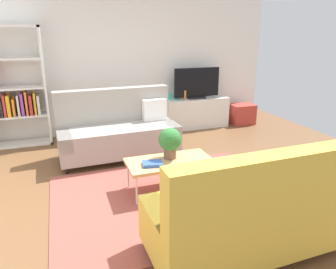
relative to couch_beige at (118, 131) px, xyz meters
name	(u,v)px	position (x,y,z in m)	size (l,w,h in m)	color
ground_plane	(165,188)	(0.34, -1.35, -0.44)	(7.68, 7.68, 0.00)	brown
wall_far	(119,60)	(0.34, 1.45, 1.01)	(6.40, 0.12, 2.90)	white
area_rug	(171,197)	(0.34, -1.62, -0.44)	(2.90, 2.20, 0.01)	#9E4C42
couch_beige	(118,131)	(0.00, 0.00, 0.00)	(1.93, 0.91, 1.10)	gray
couch_green	(253,212)	(0.67, -2.84, 0.01)	(1.92, 0.88, 1.10)	gold
coffee_table	(170,162)	(0.39, -1.42, -0.05)	(1.10, 0.56, 0.42)	tan
tv_console	(196,113)	(1.89, 1.11, -0.12)	(1.40, 0.44, 0.64)	silver
tv	(197,84)	(1.89, 1.09, 0.51)	(1.00, 0.20, 0.64)	black
bookshelf	(12,93)	(-1.64, 1.13, 0.53)	(1.10, 0.36, 2.10)	white
storage_trunk	(242,114)	(2.99, 1.01, -0.22)	(0.52, 0.40, 0.44)	#B2382D
potted_plant	(170,141)	(0.42, -1.35, 0.21)	(0.30, 0.30, 0.41)	brown
table_book_0	(152,164)	(0.14, -1.49, 0.00)	(0.24, 0.18, 0.04)	#3359B2
vase_0	(170,96)	(1.31, 1.16, 0.27)	(0.08, 0.08, 0.14)	#33B29E
vase_1	(176,96)	(1.46, 1.16, 0.27)	(0.11, 0.11, 0.15)	#33B29E
bottle_0	(185,95)	(1.62, 1.07, 0.29)	(0.05, 0.05, 0.19)	orange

